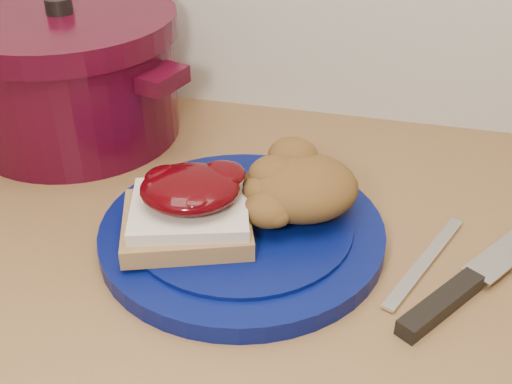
% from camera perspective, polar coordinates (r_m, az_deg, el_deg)
% --- Properties ---
extents(plate, '(0.36, 0.36, 0.02)m').
position_cam_1_polar(plate, '(0.67, -1.24, -3.65)').
color(plate, '#050D48').
rests_on(plate, wood_countertop).
extents(sandwich, '(0.16, 0.15, 0.06)m').
position_cam_1_polar(sandwich, '(0.64, -6.01, -1.34)').
color(sandwich, olive).
rests_on(sandwich, plate).
extents(stuffing_mound, '(0.14, 0.13, 0.06)m').
position_cam_1_polar(stuffing_mound, '(0.67, 3.95, 0.45)').
color(stuffing_mound, brown).
rests_on(stuffing_mound, plate).
extents(chef_knife, '(0.19, 0.25, 0.02)m').
position_cam_1_polar(chef_knife, '(0.64, 18.11, -7.87)').
color(chef_knife, black).
rests_on(chef_knife, wood_countertop).
extents(butter_knife, '(0.08, 0.16, 0.00)m').
position_cam_1_polar(butter_knife, '(0.67, 14.82, -5.93)').
color(butter_knife, silver).
rests_on(butter_knife, wood_countertop).
extents(dutch_oven, '(0.35, 0.35, 0.18)m').
position_cam_1_polar(dutch_oven, '(0.88, -16.17, 10.01)').
color(dutch_oven, '#3A0515').
rests_on(dutch_oven, wood_countertop).
extents(pepper_grinder, '(0.07, 0.07, 0.14)m').
position_cam_1_polar(pepper_grinder, '(0.93, -19.53, 9.88)').
color(pepper_grinder, black).
rests_on(pepper_grinder, wood_countertop).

